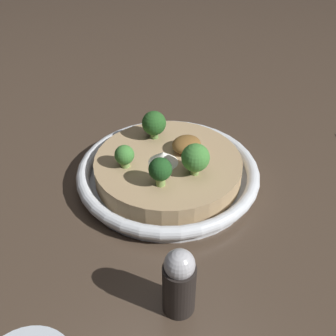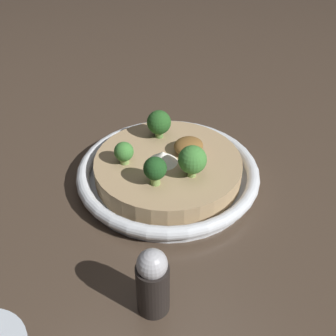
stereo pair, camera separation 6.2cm
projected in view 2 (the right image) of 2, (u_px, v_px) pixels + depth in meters
ground_plane at (168, 181)px, 0.64m from camera, size 6.00×6.00×0.00m
risotto_bowl at (168, 171)px, 0.63m from camera, size 0.27×0.27×0.04m
cheese_sprinkle at (162, 156)px, 0.61m from camera, size 0.04×0.04×0.02m
crispy_onion_garnish at (190, 147)px, 0.62m from camera, size 0.04×0.04×0.02m
broccoli_back_right at (159, 123)px, 0.65m from camera, size 0.04×0.04×0.04m
broccoli_back_left at (124, 152)px, 0.60m from camera, size 0.03×0.03×0.03m
broccoli_left at (155, 169)px, 0.56m from camera, size 0.03×0.03×0.04m
broccoli_front at (192, 160)px, 0.57m from camera, size 0.04×0.04×0.05m
pepper_shaker at (153, 282)px, 0.44m from camera, size 0.04×0.04×0.09m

